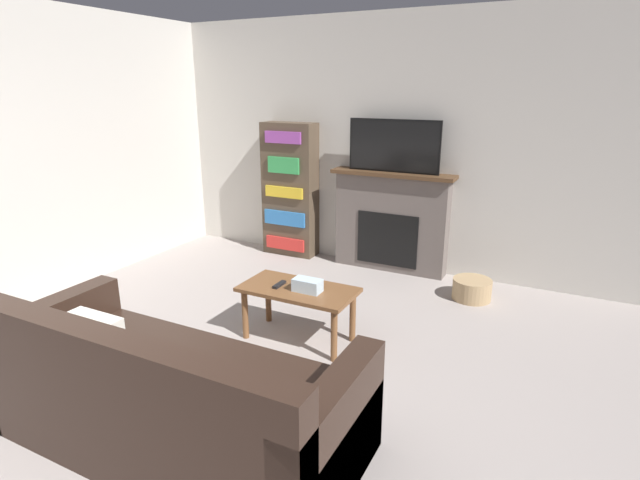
{
  "coord_description": "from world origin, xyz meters",
  "views": [
    {
      "loc": [
        1.97,
        -1.16,
        1.97
      ],
      "look_at": [
        0.14,
        2.46,
        0.71
      ],
      "focal_mm": 28.0,
      "sensor_mm": 36.0,
      "label": 1
    }
  ],
  "objects_px": {
    "couch": "(168,398)",
    "bookshelf": "(290,190)",
    "fireplace": "(391,221)",
    "coffee_table": "(298,296)",
    "storage_basket": "(472,289)",
    "tv": "(394,146)"
  },
  "relations": [
    {
      "from": "coffee_table",
      "to": "couch",
      "type": "bearing_deg",
      "value": -92.45
    },
    {
      "from": "storage_basket",
      "to": "bookshelf",
      "type": "bearing_deg",
      "value": 169.48
    },
    {
      "from": "bookshelf",
      "to": "storage_basket",
      "type": "xyz_separation_m",
      "value": [
        2.25,
        -0.42,
        -0.68
      ]
    },
    {
      "from": "storage_basket",
      "to": "couch",
      "type": "bearing_deg",
      "value": -112.08
    },
    {
      "from": "fireplace",
      "to": "coffee_table",
      "type": "relative_size",
      "value": 1.46
    },
    {
      "from": "couch",
      "to": "bookshelf",
      "type": "height_order",
      "value": "bookshelf"
    },
    {
      "from": "fireplace",
      "to": "storage_basket",
      "type": "bearing_deg",
      "value": -24.05
    },
    {
      "from": "coffee_table",
      "to": "tv",
      "type": "bearing_deg",
      "value": 86.7
    },
    {
      "from": "tv",
      "to": "storage_basket",
      "type": "height_order",
      "value": "tv"
    },
    {
      "from": "fireplace",
      "to": "bookshelf",
      "type": "distance_m",
      "value": 1.28
    },
    {
      "from": "tv",
      "to": "couch",
      "type": "relative_size",
      "value": 0.46
    },
    {
      "from": "fireplace",
      "to": "couch",
      "type": "distance_m",
      "value": 3.3
    },
    {
      "from": "bookshelf",
      "to": "storage_basket",
      "type": "relative_size",
      "value": 4.28
    },
    {
      "from": "tv",
      "to": "coffee_table",
      "type": "distance_m",
      "value": 2.12
    },
    {
      "from": "fireplace",
      "to": "storage_basket",
      "type": "relative_size",
      "value": 3.65
    },
    {
      "from": "couch",
      "to": "storage_basket",
      "type": "xyz_separation_m",
      "value": [
        1.15,
        2.84,
        -0.19
      ]
    },
    {
      "from": "coffee_table",
      "to": "storage_basket",
      "type": "distance_m",
      "value": 1.84
    },
    {
      "from": "couch",
      "to": "coffee_table",
      "type": "xyz_separation_m",
      "value": [
        0.06,
        1.39,
        0.09
      ]
    },
    {
      "from": "couch",
      "to": "bookshelf",
      "type": "distance_m",
      "value": 3.48
    },
    {
      "from": "coffee_table",
      "to": "storage_basket",
      "type": "height_order",
      "value": "coffee_table"
    },
    {
      "from": "fireplace",
      "to": "tv",
      "type": "xyz_separation_m",
      "value": [
        -0.0,
        -0.02,
        0.82
      ]
    },
    {
      "from": "bookshelf",
      "to": "storage_basket",
      "type": "height_order",
      "value": "bookshelf"
    }
  ]
}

